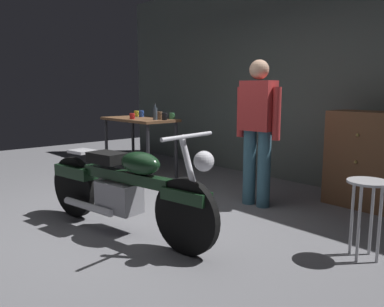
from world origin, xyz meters
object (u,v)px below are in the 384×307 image
(mug_yellow_tall, at_px, (137,114))
(mug_black_matte, at_px, (165,116))
(mug_brown_stoneware, at_px, (160,115))
(mug_red_diner, at_px, (132,116))
(wooden_dresser, at_px, (365,160))
(bottle, at_px, (155,113))
(mug_blue_enamel, at_px, (141,114))
(mug_green_speckled, at_px, (172,116))
(person_standing, at_px, (258,127))
(shop_stool, at_px, (367,198))
(motorcycle, at_px, (123,187))

(mug_yellow_tall, distance_m, mug_black_matte, 0.93)
(mug_brown_stoneware, distance_m, mug_red_diner, 0.42)
(wooden_dresser, distance_m, mug_yellow_tall, 3.61)
(bottle, bearing_deg, mug_blue_enamel, 162.00)
(mug_black_matte, distance_m, bottle, 0.14)
(wooden_dresser, bearing_deg, mug_green_speckled, -164.64)
(mug_blue_enamel, bearing_deg, mug_green_speckled, 4.04)
(wooden_dresser, distance_m, mug_brown_stoneware, 2.90)
(mug_yellow_tall, xyz_separation_m, bottle, (0.83, -0.23, 0.05))
(wooden_dresser, xyz_separation_m, mug_green_speckled, (-2.62, -0.72, 0.40))
(mug_brown_stoneware, relative_size, mug_blue_enamel, 1.09)
(person_standing, bearing_deg, mug_blue_enamel, -7.97)
(person_standing, relative_size, shop_stool, 2.61)
(mug_green_speckled, relative_size, bottle, 0.46)
(shop_stool, xyz_separation_m, mug_black_matte, (-3.24, 0.51, 0.45))
(bottle, bearing_deg, mug_black_matte, 45.98)
(mug_red_diner, bearing_deg, motorcycle, -35.41)
(mug_green_speckled, bearing_deg, motorcycle, -49.96)
(mug_green_speckled, distance_m, mug_blue_enamel, 0.74)
(mug_brown_stoneware, height_order, mug_green_speckled, mug_brown_stoneware)
(mug_yellow_tall, bearing_deg, person_standing, -2.75)
(motorcycle, relative_size, mug_green_speckled, 19.51)
(mug_green_speckled, bearing_deg, mug_blue_enamel, -175.96)
(mug_yellow_tall, bearing_deg, mug_green_speckled, 3.00)
(mug_yellow_tall, xyz_separation_m, mug_red_diner, (0.46, -0.39, -0.00))
(shop_stool, distance_m, mug_blue_enamel, 4.09)
(mug_black_matte, bearing_deg, person_standing, -0.02)
(motorcycle, xyz_separation_m, mug_brown_stoneware, (-1.64, 1.66, 0.51))
(motorcycle, relative_size, wooden_dresser, 1.97)
(mug_brown_stoneware, xyz_separation_m, mug_black_matte, (0.16, -0.03, -0.00))
(mug_black_matte, bearing_deg, mug_yellow_tall, 172.19)
(mug_black_matte, bearing_deg, bottle, -134.02)
(mug_brown_stoneware, relative_size, bottle, 0.51)
(wooden_dresser, relative_size, mug_red_diner, 10.13)
(shop_stool, xyz_separation_m, bottle, (-3.33, 0.41, 0.50))
(mug_yellow_tall, relative_size, mug_blue_enamel, 1.01)
(shop_stool, height_order, bottle, bottle)
(person_standing, bearing_deg, motorcycle, 76.13)
(person_standing, height_order, mug_blue_enamel, person_standing)
(person_standing, relative_size, bottle, 6.93)
(motorcycle, height_order, wooden_dresser, wooden_dresser)
(mug_green_speckled, height_order, mug_blue_enamel, mug_blue_enamel)
(shop_stool, distance_m, mug_red_diner, 3.73)
(shop_stool, height_order, mug_blue_enamel, mug_blue_enamel)
(motorcycle, bearing_deg, shop_stool, 23.46)
(mug_red_diner, relative_size, mug_black_matte, 0.96)
(motorcycle, relative_size, mug_blue_enamel, 19.11)
(mug_red_diner, xyz_separation_m, bottle, (0.36, 0.16, 0.05))
(person_standing, relative_size, mug_blue_enamel, 14.69)
(wooden_dresser, height_order, mug_green_speckled, wooden_dresser)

